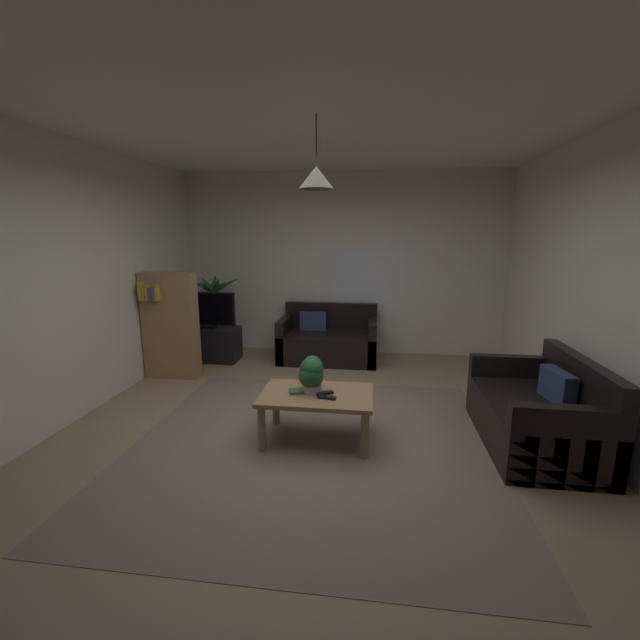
% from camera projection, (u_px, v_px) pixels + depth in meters
% --- Properties ---
extents(floor, '(4.96, 5.71, 0.02)m').
position_uv_depth(floor, '(316.00, 434.00, 3.92)').
color(floor, '#9E8466').
rests_on(floor, ground).
extents(rug, '(3.23, 3.14, 0.01)m').
position_uv_depth(rug, '(313.00, 444.00, 3.72)').
color(rug, gray).
rests_on(rug, ground).
extents(wall_back, '(5.08, 0.06, 2.80)m').
position_uv_depth(wall_back, '(342.00, 264.00, 6.43)').
color(wall_back, silver).
rests_on(wall_back, ground).
extents(wall_left, '(0.06, 5.71, 2.80)m').
position_uv_depth(wall_left, '(59.00, 284.00, 3.95)').
color(wall_left, silver).
rests_on(wall_left, ground).
extents(wall_right, '(0.06, 5.71, 2.80)m').
position_uv_depth(wall_right, '(623.00, 293.00, 3.30)').
color(wall_right, silver).
rests_on(wall_right, ground).
extents(ceiling, '(4.96, 5.71, 0.02)m').
position_uv_depth(ceiling, '(315.00, 116.00, 3.33)').
color(ceiling, white).
extents(window_pane, '(1.07, 0.01, 1.07)m').
position_uv_depth(window_pane, '(366.00, 283.00, 6.40)').
color(window_pane, white).
extents(couch_under_window, '(1.44, 0.84, 0.82)m').
position_uv_depth(couch_under_window, '(328.00, 342.00, 6.18)').
color(couch_under_window, black).
rests_on(couch_under_window, ground).
extents(couch_right_side, '(0.84, 1.40, 0.82)m').
position_uv_depth(couch_right_side, '(537.00, 416.00, 3.67)').
color(couch_right_side, black).
rests_on(couch_right_side, ground).
extents(coffee_table, '(1.02, 0.65, 0.46)m').
position_uv_depth(coffee_table, '(317.00, 401.00, 3.73)').
color(coffee_table, '#A87F56').
rests_on(coffee_table, ground).
extents(book_on_table_0, '(0.16, 0.15, 0.02)m').
position_uv_depth(book_on_table_0, '(297.00, 391.00, 3.73)').
color(book_on_table_0, '#387247').
rests_on(book_on_table_0, coffee_table).
extents(remote_on_table_0, '(0.17, 0.08, 0.02)m').
position_uv_depth(remote_on_table_0, '(327.00, 398.00, 3.59)').
color(remote_on_table_0, black).
rests_on(remote_on_table_0, coffee_table).
extents(remote_on_table_1, '(0.16, 0.12, 0.02)m').
position_uv_depth(remote_on_table_1, '(324.00, 393.00, 3.69)').
color(remote_on_table_1, black).
rests_on(remote_on_table_1, coffee_table).
extents(potted_plant_on_table, '(0.23, 0.24, 0.34)m').
position_uv_depth(potted_plant_on_table, '(312.00, 373.00, 3.70)').
color(potted_plant_on_table, beige).
rests_on(potted_plant_on_table, coffee_table).
extents(tv_stand, '(0.90, 0.44, 0.50)m').
position_uv_depth(tv_stand, '(209.00, 344.00, 6.16)').
color(tv_stand, black).
rests_on(tv_stand, ground).
extents(tv, '(0.87, 0.16, 0.54)m').
position_uv_depth(tv, '(206.00, 310.00, 6.03)').
color(tv, black).
rests_on(tv, tv_stand).
extents(potted_palm_corner, '(0.88, 0.76, 1.32)m').
position_uv_depth(potted_palm_corner, '(215.00, 313.00, 6.62)').
color(potted_palm_corner, '#4C4C51').
rests_on(potted_palm_corner, ground).
extents(bookshelf_corner, '(0.70, 0.31, 1.40)m').
position_uv_depth(bookshelf_corner, '(170.00, 325.00, 5.34)').
color(bookshelf_corner, '#A87F56').
rests_on(bookshelf_corner, ground).
extents(pendant_lamp, '(0.29, 0.29, 0.57)m').
position_uv_depth(pendant_lamp, '(316.00, 177.00, 3.33)').
color(pendant_lamp, black).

